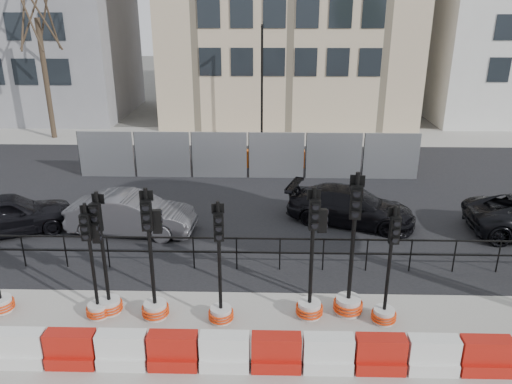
{
  "coord_description": "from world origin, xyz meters",
  "views": [
    {
      "loc": [
        0.85,
        -11.1,
        7.05
      ],
      "look_at": [
        0.49,
        3.0,
        1.66
      ],
      "focal_mm": 35.0,
      "sensor_mm": 36.0,
      "label": 1
    }
  ],
  "objects_px": {
    "traffic_signal_d": "(154,289)",
    "car_c": "(351,206)",
    "traffic_signal_h": "(386,300)",
    "car_a": "(7,214)"
  },
  "relations": [
    {
      "from": "traffic_signal_d",
      "to": "traffic_signal_h",
      "type": "bearing_deg",
      "value": -7.41
    },
    {
      "from": "traffic_signal_d",
      "to": "car_a",
      "type": "xyz_separation_m",
      "value": [
        -5.73,
        4.46,
        -0.11
      ]
    },
    {
      "from": "traffic_signal_h",
      "to": "car_a",
      "type": "height_order",
      "value": "traffic_signal_h"
    },
    {
      "from": "traffic_signal_d",
      "to": "car_c",
      "type": "height_order",
      "value": "traffic_signal_d"
    },
    {
      "from": "car_a",
      "to": "car_c",
      "type": "distance_m",
      "value": 11.22
    },
    {
      "from": "traffic_signal_d",
      "to": "car_c",
      "type": "bearing_deg",
      "value": 39.07
    },
    {
      "from": "traffic_signal_d",
      "to": "car_c",
      "type": "distance_m",
      "value": 7.79
    },
    {
      "from": "traffic_signal_d",
      "to": "traffic_signal_h",
      "type": "xyz_separation_m",
      "value": [
        5.38,
        -0.07,
        -0.17
      ]
    },
    {
      "from": "car_a",
      "to": "traffic_signal_h",
      "type": "bearing_deg",
      "value": -136.66
    },
    {
      "from": "car_a",
      "to": "car_c",
      "type": "xyz_separation_m",
      "value": [
        11.16,
        1.11,
        -0.06
      ]
    }
  ]
}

